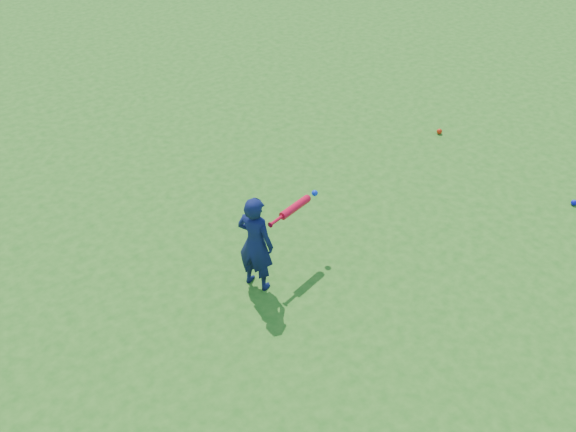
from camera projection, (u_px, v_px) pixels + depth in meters
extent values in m
plane|color=#246117|center=(307.00, 248.00, 7.07)|extent=(80.00, 80.00, 0.00)
imported|color=#0E1542|center=(255.00, 243.00, 6.29)|extent=(0.40, 0.46, 1.08)
sphere|color=red|center=(439.00, 131.00, 9.10)|extent=(0.08, 0.08, 0.08)
sphere|color=#0B0BC3|center=(574.00, 203.00, 7.71)|extent=(0.07, 0.07, 0.07)
cylinder|color=red|center=(270.00, 225.00, 6.28)|extent=(0.03, 0.06, 0.06)
cylinder|color=red|center=(277.00, 220.00, 6.34)|extent=(0.19, 0.08, 0.03)
cylinder|color=red|center=(295.00, 207.00, 6.52)|extent=(0.41, 0.18, 0.09)
sphere|color=red|center=(307.00, 199.00, 6.64)|extent=(0.09, 0.09, 0.09)
sphere|color=#0C2FD9|center=(315.00, 193.00, 6.72)|extent=(0.07, 0.07, 0.07)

